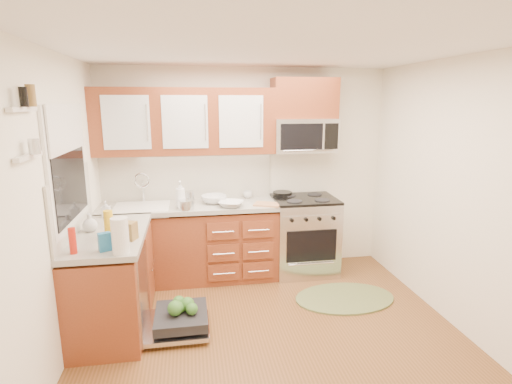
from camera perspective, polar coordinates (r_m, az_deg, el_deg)
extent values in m
plane|color=brown|center=(3.83, 2.59, -20.41)|extent=(3.50, 3.50, 0.00)
plane|color=white|center=(3.23, 3.06, 19.94)|extent=(3.50, 3.50, 0.00)
cube|color=white|center=(5.00, -1.45, 3.04)|extent=(3.50, 0.04, 2.50)
cube|color=white|center=(1.76, 15.50, -16.48)|extent=(3.50, 0.04, 2.50)
cube|color=white|center=(3.41, -27.31, -3.04)|extent=(0.04, 3.50, 2.50)
cube|color=white|center=(4.06, 27.74, -0.75)|extent=(0.04, 3.50, 2.50)
cube|color=maroon|center=(4.88, -9.43, -7.44)|extent=(2.05, 0.60, 0.85)
cube|color=maroon|center=(4.09, -19.79, -12.13)|extent=(0.60, 1.25, 0.85)
cube|color=#A9A69A|center=(4.72, -9.64, -2.06)|extent=(2.07, 0.64, 0.05)
cube|color=#A9A69A|center=(3.92, -20.17, -5.80)|extent=(0.64, 1.27, 0.05)
cube|color=beige|center=(4.95, -9.78, 2.28)|extent=(2.05, 0.02, 0.57)
cube|color=beige|center=(3.90, -24.77, -1.54)|extent=(0.02, 1.25, 0.57)
cube|color=maroon|center=(4.90, 6.90, 13.15)|extent=(0.76, 0.35, 0.47)
cube|color=white|center=(3.78, -25.45, 8.28)|extent=(0.02, 0.96, 0.40)
cube|color=white|center=(2.97, -30.38, 10.17)|extent=(0.04, 0.40, 0.03)
cube|color=white|center=(2.99, -29.73, 4.44)|extent=(0.04, 0.40, 0.03)
cylinder|color=black|center=(5.00, 3.79, -0.22)|extent=(0.25, 0.25, 0.04)
cylinder|color=silver|center=(4.49, -10.00, -1.82)|extent=(0.22, 0.22, 0.11)
cube|color=tan|center=(4.62, 1.65, -1.77)|extent=(0.35, 0.30, 0.02)
cylinder|color=silver|center=(4.71, -9.40, -0.81)|extent=(0.11, 0.11, 0.15)
cylinder|color=white|center=(3.32, -18.83, -5.92)|extent=(0.15, 0.15, 0.29)
cylinder|color=yellow|center=(3.73, -20.30, -4.34)|extent=(0.10, 0.10, 0.25)
cylinder|color=red|center=(3.47, -24.73, -6.36)|extent=(0.07, 0.07, 0.21)
cube|color=olive|center=(3.65, -17.97, -5.29)|extent=(0.19, 0.16, 0.16)
cube|color=teal|center=(3.44, -20.80, -6.67)|extent=(0.11, 0.09, 0.15)
imported|color=#999999|center=(4.55, -3.57, -1.73)|extent=(0.36, 0.36, 0.07)
imported|color=#999999|center=(4.73, -6.01, -1.04)|extent=(0.31, 0.31, 0.09)
imported|color=#999999|center=(4.96, -1.19, -0.35)|extent=(0.12, 0.12, 0.09)
imported|color=#999999|center=(4.56, -10.74, -0.33)|extent=(0.12, 0.12, 0.31)
imported|color=#999999|center=(4.41, -20.64, -2.31)|extent=(0.08, 0.08, 0.17)
imported|color=#999999|center=(3.99, -22.66, -4.04)|extent=(0.15, 0.15, 0.17)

